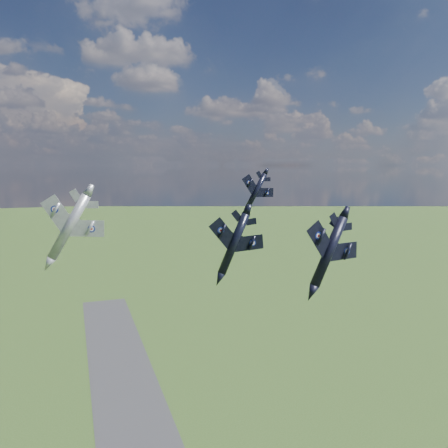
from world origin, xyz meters
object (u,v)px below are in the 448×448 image
object	(u,v)px
jet_high_navy	(256,192)
jet_left_silver	(69,226)
jet_right_navy	(329,252)
jet_lead_navy	(234,244)

from	to	relation	value
jet_high_navy	jet_left_silver	bearing A→B (deg)	-147.17
jet_right_navy	jet_high_navy	distance (m)	41.71
jet_lead_navy	jet_right_navy	world-z (taller)	jet_right_navy
jet_lead_navy	jet_high_navy	distance (m)	29.38
jet_lead_navy	jet_left_silver	world-z (taller)	jet_left_silver
jet_right_navy	jet_high_navy	size ratio (longest dim) A/B	1.12
jet_lead_navy	jet_high_navy	xyz separation A→B (m)	(14.48, 24.63, 6.87)
jet_lead_navy	jet_high_navy	size ratio (longest dim) A/B	1.17
jet_left_silver	jet_lead_navy	bearing A→B (deg)	7.54
jet_high_navy	jet_left_silver	world-z (taller)	jet_high_navy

